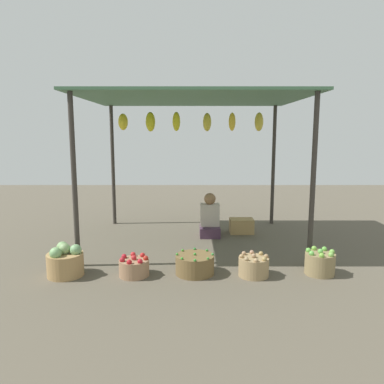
# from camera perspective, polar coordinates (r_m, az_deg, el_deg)

# --- Properties ---
(ground_plane) EXTENTS (14.00, 14.00, 0.00)m
(ground_plane) POSITION_cam_1_polar(r_m,az_deg,el_deg) (6.43, -0.02, -7.52)
(ground_plane) COLOR brown
(market_stall_structure) EXTENTS (3.53, 2.76, 2.42)m
(market_stall_structure) POSITION_cam_1_polar(r_m,az_deg,el_deg) (6.18, -0.11, 12.94)
(market_stall_structure) COLOR #38332D
(market_stall_structure) RESTS_ON ground
(vendor_person) EXTENTS (0.36, 0.44, 0.78)m
(vendor_person) POSITION_cam_1_polar(r_m,az_deg,el_deg) (6.66, 2.55, -4.27)
(vendor_person) COLOR #472F44
(vendor_person) RESTS_ON ground
(basket_cabbages) EXTENTS (0.47, 0.47, 0.43)m
(basket_cabbages) POSITION_cam_1_polar(r_m,az_deg,el_deg) (5.13, -19.28, -10.22)
(basket_cabbages) COLOR #A68250
(basket_cabbages) RESTS_ON ground
(basket_red_apples) EXTENTS (0.39, 0.39, 0.28)m
(basket_red_apples) POSITION_cam_1_polar(r_m,az_deg,el_deg) (4.93, -9.19, -11.41)
(basket_red_apples) COLOR #997354
(basket_red_apples) RESTS_ON ground
(basket_green_chilies) EXTENTS (0.51, 0.51, 0.29)m
(basket_green_chilies) POSITION_cam_1_polar(r_m,az_deg,el_deg) (4.94, 0.22, -11.14)
(basket_green_chilies) COLOR brown
(basket_green_chilies) RESTS_ON ground
(basket_potatoes) EXTENTS (0.39, 0.39, 0.30)m
(basket_potatoes) POSITION_cam_1_polar(r_m,az_deg,el_deg) (4.93, 9.31, -11.26)
(basket_potatoes) COLOR #9D8258
(basket_potatoes) RESTS_ON ground
(basket_green_apples) EXTENTS (0.39, 0.39, 0.34)m
(basket_green_apples) POSITION_cam_1_polar(r_m,az_deg,el_deg) (5.19, 18.97, -10.34)
(basket_green_apples) COLOR olive
(basket_green_apples) RESTS_ON ground
(wooden_crate_near_vendor) EXTENTS (0.43, 0.30, 0.27)m
(wooden_crate_near_vendor) POSITION_cam_1_polar(r_m,az_deg,el_deg) (6.93, 7.46, -5.23)
(wooden_crate_near_vendor) COLOR #A58550
(wooden_crate_near_vendor) RESTS_ON ground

